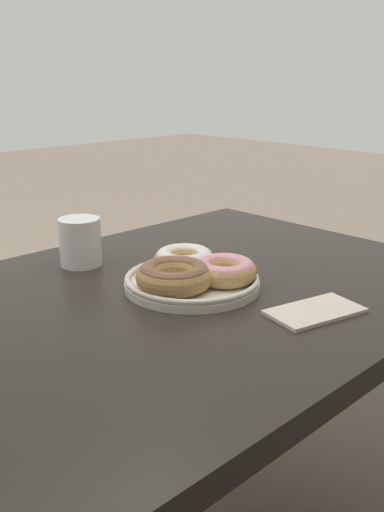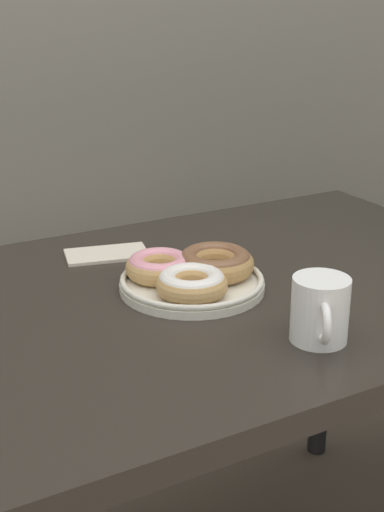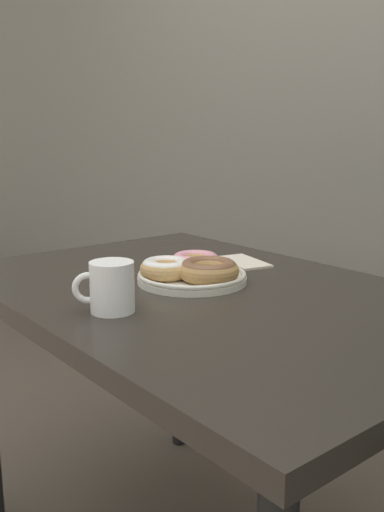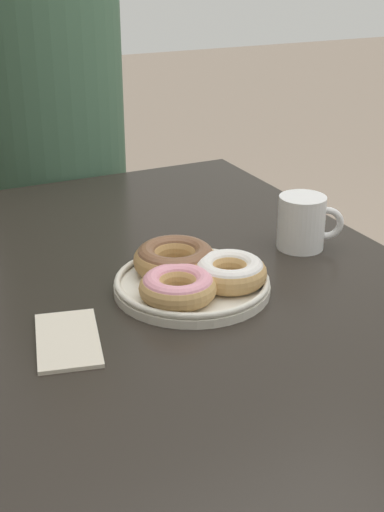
% 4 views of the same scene
% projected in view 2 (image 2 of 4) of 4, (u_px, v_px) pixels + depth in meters
% --- Properties ---
extents(dining_table, '(1.14, 0.76, 0.72)m').
position_uv_depth(dining_table, '(222.00, 326.00, 1.25)').
color(dining_table, '#28231E').
rests_on(dining_table, ground_plane).
extents(donut_plate, '(0.26, 0.26, 0.06)m').
position_uv_depth(donut_plate, '(192.00, 273.00, 1.19)').
color(donut_plate, silver).
rests_on(donut_plate, dining_table).
extents(coffee_mug, '(0.08, 0.11, 0.10)m').
position_uv_depth(coffee_mug, '(318.00, 308.00, 1.02)').
color(coffee_mug, white).
rests_on(coffee_mug, dining_table).
extents(napkin, '(0.17, 0.12, 0.01)m').
position_uv_depth(napkin, '(107.00, 254.00, 1.35)').
color(napkin, beige).
rests_on(napkin, dining_table).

